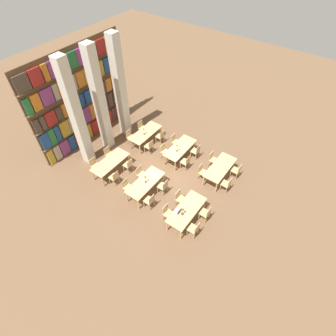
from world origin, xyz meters
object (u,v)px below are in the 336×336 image
Objects in this scene: pillar_center at (100,102)px; chair_16 at (114,177)px; chair_12 at (186,162)px; chair_18 at (128,165)px; chair_6 at (237,170)px; chair_13 at (164,151)px; pillar_left at (76,116)px; laptop at (178,211)px; chair_2 at (206,213)px; chair_3 at (180,198)px; chair_4 at (227,184)px; chair_21 at (130,136)px; chair_10 at (163,186)px; chair_7 at (213,159)px; chair_23 at (142,127)px; chair_5 at (202,171)px; chair_17 at (95,165)px; chair_19 at (109,154)px; desk_lamp_1 at (145,178)px; pillar_right at (120,89)px; desk_lamp_3 at (144,130)px; desk_lamp_0 at (183,210)px; desk_lamp_2 at (177,147)px; reading_table_4 at (110,163)px; chair_9 at (127,187)px; reading_table_3 at (180,149)px; chair_0 at (194,229)px; chair_8 at (150,201)px; chair_20 at (149,146)px; chair_15 at (175,141)px; reading_table_5 at (146,133)px; chair_14 at (196,151)px; reading_table_2 at (145,183)px; reading_table_1 at (220,168)px; chair_11 at (141,173)px; reading_table_0 at (187,211)px; chair_1 at (167,212)px.

pillar_center reaches higher than chair_16.
chair_18 is at bearing 130.11° from chair_12.
chair_13 is at bearing 104.64° from chair_6.
laptop is (-0.40, -6.37, -2.18)m from pillar_left.
chair_2 is 1.00× the size of chair_3.
laptop is 0.36× the size of chair_4.
chair_13 is 1.00× the size of chair_21.
chair_2 is 2.52m from chair_10.
chair_23 is (-0.14, 4.91, 0.00)m from chair_7.
chair_5 and chair_16 have the same top height.
chair_19 is at bearing -180.00° from chair_17.
desk_lamp_1 is (-2.46, 3.21, 0.59)m from chair_4.
pillar_left and pillar_right have the same top height.
pillar_left is at bearing 180.00° from pillar_center.
desk_lamp_3 is at bearing 11.97° from chair_16.
pillar_left is 6.67× the size of chair_10.
desk_lamp_0 is 0.90× the size of desk_lamp_2.
desk_lamp_2 is 0.22× the size of reading_table_4.
chair_19 is (1.16, 2.39, 0.00)m from chair_9.
chair_23 is at bearing -179.75° from chair_17.
desk_lamp_3 is (0.31, 5.59, 0.59)m from chair_4.
chair_2 is 4.91m from chair_18.
reading_table_4 is (-3.08, 2.37, 0.00)m from reading_table_3.
chair_17 is at bearing -37.69° from chair_13.
chair_17 is (0.14, 6.37, 0.00)m from chair_0.
desk_lamp_1 reaches higher than chair_8.
chair_13 is at bearing -79.34° from chair_20.
chair_5 is at bearing 65.79° from chair_15.
chair_4 and chair_10 have the same top height.
chair_0 reaches higher than reading_table_5.
chair_12 and chair_21 have the same top height.
chair_19 is at bearing -158.10° from pillar_right.
chair_14 is (3.13, 0.02, 0.00)m from chair_10.
pillar_left is 6.67× the size of chair_14.
desk_lamp_3 reaches higher than chair_20.
chair_23 is at bearing 27.04° from chair_18.
reading_table_2 is at bearing -179.98° from desk_lamp_2.
pillar_center is at bearing 103.52° from reading_table_1.
desk_lamp_2 is at bearing 77.17° from chair_12.
chair_5 is 3.20m from chair_11.
reading_table_5 is (2.95, 0.02, 0.00)m from reading_table_4.
reading_table_5 is (0.38, 3.12, 0.21)m from chair_12.
chair_13 is at bearing -92.02° from chair_5.
reading_table_4 is at bearing 83.61° from chair_0.
chair_8 is 1.00× the size of chair_21.
reading_table_0 is 2.39× the size of chair_13.
desk_lamp_2 is at bearing 40.31° from chair_15.
desk_lamp_0 reaches higher than chair_8.
chair_3 is at bearing -75.81° from chair_16.
pillar_left reaches higher than chair_1.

